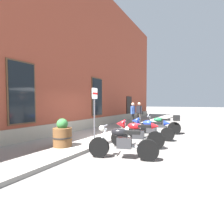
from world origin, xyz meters
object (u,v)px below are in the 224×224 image
motorcycle_blue_sport (148,128)px  pedestrian_dark_jacket (139,112)px  barrel_planter (62,135)px  pedestrian_blue_top (133,112)px  motorcycle_black_naked (122,143)px  motorcycle_green_touring (162,124)px  parking_sign (95,106)px  motorcycle_red_sport (135,132)px

motorcycle_blue_sport → pedestrian_dark_jacket: 5.04m
barrel_planter → pedestrian_blue_top: bearing=1.3°
motorcycle_blue_sport → pedestrian_blue_top: 4.62m
motorcycle_black_naked → pedestrian_blue_top: 7.56m
motorcycle_green_touring → pedestrian_blue_top: size_ratio=1.32×
parking_sign → pedestrian_blue_top: bearing=5.9°
motorcycle_blue_sport → barrel_planter: bearing=145.8°
parking_sign → barrel_planter: 1.81m
pedestrian_dark_jacket → parking_sign: size_ratio=0.73×
motorcycle_green_touring → pedestrian_blue_top: pedestrian_blue_top is taller
motorcycle_black_naked → motorcycle_blue_sport: motorcycle_blue_sport is taller
motorcycle_green_touring → pedestrian_blue_top: 3.41m
motorcycle_blue_sport → parking_sign: bearing=135.9°
motorcycle_black_naked → barrel_planter: 2.36m
pedestrian_blue_top → barrel_planter: (-7.18, -0.16, -0.47)m
pedestrian_blue_top → pedestrian_dark_jacket: bearing=-22.5°
motorcycle_black_naked → motorcycle_blue_sport: size_ratio=0.98×
motorcycle_black_naked → motorcycle_red_sport: (1.48, 0.15, 0.08)m
motorcycle_red_sport → pedestrian_blue_top: 6.13m
motorcycle_blue_sport → barrel_planter: (-3.24, 2.20, -0.02)m
pedestrian_dark_jacket → motorcycle_black_naked: bearing=-163.7°
motorcycle_blue_sport → barrel_planter: 3.92m
barrel_planter → motorcycle_black_naked: bearing=-88.4°
motorcycle_red_sport → motorcycle_green_touring: motorcycle_green_touring is taller
pedestrian_dark_jacket → barrel_planter: (-7.80, 0.10, -0.49)m
motorcycle_blue_sport → pedestrian_dark_jacket: size_ratio=1.32×
motorcycle_red_sport → barrel_planter: bearing=125.1°
motorcycle_black_naked → parking_sign: (1.35, 1.92, 1.07)m
motorcycle_blue_sport → barrel_planter: size_ratio=2.09×
motorcycle_blue_sport → parking_sign: (-1.82, 1.77, 1.01)m
parking_sign → barrel_planter: parking_sign is taller
motorcycle_black_naked → motorcycle_green_touring: (4.95, -0.08, 0.06)m
motorcycle_red_sport → motorcycle_green_touring: bearing=-3.9°
motorcycle_blue_sport → parking_sign: 2.73m
pedestrian_blue_top → barrel_planter: bearing=-178.7°
motorcycle_green_touring → pedestrian_dark_jacket: size_ratio=1.30×
motorcycle_blue_sport → motorcycle_green_touring: 1.79m
motorcycle_green_touring → barrel_planter: bearing=154.1°
motorcycle_red_sport → pedestrian_dark_jacket: pedestrian_dark_jacket is taller
motorcycle_black_naked → pedestrian_dark_jacket: pedestrian_dark_jacket is taller
motorcycle_blue_sport → pedestrian_dark_jacket: bearing=24.8°
motorcycle_red_sport → motorcycle_blue_sport: bearing=-0.1°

